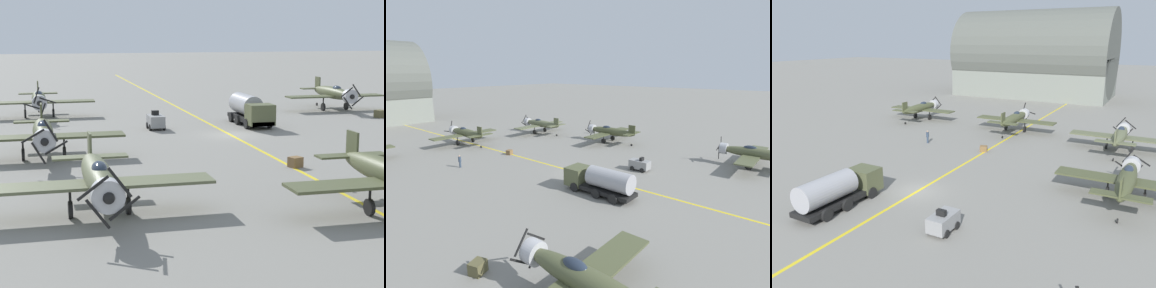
{
  "view_description": "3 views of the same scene",
  "coord_description": "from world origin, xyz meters",
  "views": [
    {
      "loc": [
        17.73,
        55.32,
        9.63
      ],
      "look_at": [
        6.68,
        11.87,
        1.54
      ],
      "focal_mm": 60.0,
      "sensor_mm": 36.0,
      "label": 1
    },
    {
      "loc": [
        -28.25,
        -22.85,
        12.81
      ],
      "look_at": [
        5.69,
        5.2,
        2.01
      ],
      "focal_mm": 28.0,
      "sensor_mm": 36.0,
      "label": 2
    },
    {
      "loc": [
        19.06,
        -25.82,
        13.43
      ],
      "look_at": [
        0.32,
        8.33,
        2.51
      ],
      "focal_mm": 35.0,
      "sensor_mm": 36.0,
      "label": 3
    }
  ],
  "objects": [
    {
      "name": "airplane_far_right",
      "position": [
        14.46,
        22.59,
        2.01
      ],
      "size": [
        12.0,
        9.98,
        3.65
      ],
      "rotation": [
        0.0,
        0.0,
        0.24
      ],
      "color": "#5D6244",
      "rests_on": "ground"
    },
    {
      "name": "airplane_mid_right",
      "position": [
        16.89,
        6.85,
        2.01
      ],
      "size": [
        12.0,
        9.98,
        3.65
      ],
      "rotation": [
        0.0,
        0.0,
        -0.0
      ],
      "color": "#484E2F",
      "rests_on": "ground"
    },
    {
      "name": "airplane_far_left",
      "position": [
        -18.22,
        26.64,
        2.01
      ],
      "size": [
        12.0,
        9.98,
        3.65
      ],
      "rotation": [
        0.0,
        0.0,
        -0.27
      ],
      "color": "#4C5132",
      "rests_on": "ground"
    },
    {
      "name": "hangar",
      "position": [
        -10.61,
        64.15,
        8.58
      ],
      "size": [
        36.03,
        20.12,
        20.29
      ],
      "color": "gray",
      "rests_on": "ground"
    },
    {
      "name": "airplane_far_center",
      "position": [
        -0.69,
        25.96,
        2.01
      ],
      "size": [
        12.0,
        9.98,
        3.77
      ],
      "rotation": [
        0.0,
        0.0,
        0.18
      ],
      "color": "#4C5132",
      "rests_on": "ground"
    },
    {
      "name": "supply_crate_by_tanker",
      "position": [
        -0.21,
        14.32,
        0.37
      ],
      "size": [
        1.07,
        0.98,
        0.73
      ],
      "primitive_type": "cube",
      "rotation": [
        0.0,
        0.0,
        0.34
      ],
      "color": "brown",
      "rests_on": "ground"
    },
    {
      "name": "fuel_tanker",
      "position": [
        -3.8,
        -5.56,
        1.51
      ],
      "size": [
        2.68,
        8.0,
        2.98
      ],
      "color": "black",
      "rests_on": "ground"
    },
    {
      "name": "ground_crew_walking",
      "position": [
        -8.52,
        14.29,
        0.93
      ],
      "size": [
        0.37,
        0.37,
        1.71
      ],
      "color": "#334256",
      "rests_on": "ground"
    },
    {
      "name": "tow_tractor",
      "position": [
        6.0,
        -5.12,
        0.79
      ],
      "size": [
        1.57,
        2.6,
        1.79
      ],
      "color": "gray",
      "rests_on": "ground"
    },
    {
      "name": "ground_plane",
      "position": [
        0.0,
        0.0,
        0.0
      ],
      "size": [
        400.0,
        400.0,
        0.0
      ],
      "primitive_type": "plane",
      "color": "gray"
    },
    {
      "name": "taxiway_stripe",
      "position": [
        0.0,
        0.0,
        0.0
      ],
      "size": [
        0.3,
        160.0,
        0.01
      ],
      "primitive_type": "cube",
      "color": "yellow",
      "rests_on": "ground"
    }
  ]
}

